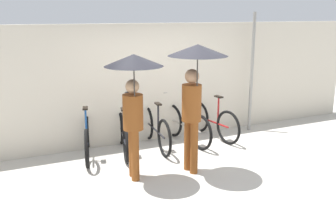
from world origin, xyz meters
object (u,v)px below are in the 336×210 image
(parked_bicycle_1, at_px, (123,135))
(parked_bicycle_4, at_px, (212,121))
(pedestrian_leading, at_px, (133,86))
(parked_bicycle_2, at_px, (155,129))
(parked_bicycle_0, at_px, (87,138))
(pedestrian_center, at_px, (195,76))
(parked_bicycle_3, at_px, (185,125))

(parked_bicycle_1, distance_m, parked_bicycle_4, 2.01)
(pedestrian_leading, bearing_deg, parked_bicycle_2, -117.33)
(parked_bicycle_1, bearing_deg, parked_bicycle_4, -75.64)
(parked_bicycle_0, height_order, pedestrian_center, pedestrian_center)
(parked_bicycle_1, relative_size, parked_bicycle_3, 0.99)
(parked_bicycle_1, xyz_separation_m, pedestrian_leading, (-0.21, -1.27, 1.18))
(parked_bicycle_3, height_order, pedestrian_center, pedestrian_center)
(parked_bicycle_0, xyz_separation_m, parked_bicycle_1, (0.67, -0.07, -0.01))
(parked_bicycle_3, bearing_deg, pedestrian_center, 150.07)
(parked_bicycle_1, height_order, parked_bicycle_3, parked_bicycle_1)
(parked_bicycle_1, bearing_deg, pedestrian_leading, -176.78)
(parked_bicycle_2, bearing_deg, parked_bicycle_0, 92.41)
(parked_bicycle_2, height_order, pedestrian_leading, pedestrian_leading)
(parked_bicycle_3, height_order, parked_bicycle_4, parked_bicycle_3)
(parked_bicycle_2, bearing_deg, pedestrian_leading, 150.33)
(parked_bicycle_4, bearing_deg, parked_bicycle_1, 83.73)
(parked_bicycle_3, distance_m, parked_bicycle_4, 0.67)
(parked_bicycle_0, relative_size, pedestrian_leading, 0.84)
(parked_bicycle_4, height_order, pedestrian_center, pedestrian_center)
(parked_bicycle_1, bearing_deg, parked_bicycle_3, -76.89)
(parked_bicycle_0, height_order, parked_bicycle_1, parked_bicycle_1)
(parked_bicycle_0, height_order, parked_bicycle_3, parked_bicycle_0)
(parked_bicycle_0, xyz_separation_m, pedestrian_leading, (0.46, -1.34, 1.17))
(parked_bicycle_3, distance_m, pedestrian_leading, 2.32)
(parked_bicycle_0, xyz_separation_m, parked_bicycle_3, (2.01, -0.06, 0.01))
(parked_bicycle_1, xyz_separation_m, parked_bicycle_4, (2.01, 0.06, 0.01))
(parked_bicycle_3, bearing_deg, pedestrian_leading, 121.50)
(parked_bicycle_0, distance_m, pedestrian_leading, 1.84)
(parked_bicycle_2, relative_size, parked_bicycle_3, 1.06)
(parked_bicycle_1, distance_m, parked_bicycle_2, 0.67)
(parked_bicycle_2, distance_m, parked_bicycle_3, 0.67)
(parked_bicycle_3, bearing_deg, parked_bicycle_1, 82.49)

